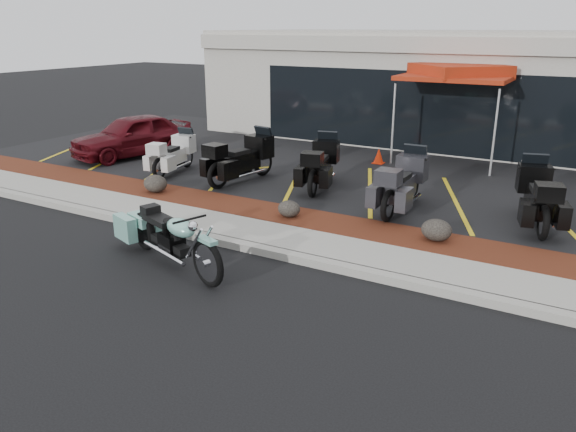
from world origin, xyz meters
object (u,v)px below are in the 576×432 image
Objects in this scene: traffic_cone at (379,156)px; popup_canopy at (459,73)px; parked_car at (133,135)px; hero_cruiser at (208,256)px; touring_white at (186,148)px.

popup_canopy reaches higher than traffic_cone.
parked_car is 0.94× the size of popup_canopy.
hero_cruiser is at bearing -22.78° from parked_car.
touring_white is at bearing -118.88° from popup_canopy.
popup_canopy reaches higher than hero_cruiser.
parked_car is 10.38m from popup_canopy.
touring_white reaches higher than traffic_cone.
touring_white is at bearing -145.15° from traffic_cone.
hero_cruiser is 11.17m from popup_canopy.
hero_cruiser is at bearing -86.57° from traffic_cone.
traffic_cone is at bearing 112.47° from hero_cruiser.
popup_canopy reaches higher than touring_white.
touring_white reaches higher than hero_cruiser.
parked_car is (-7.85, 6.32, 0.26)m from hero_cruiser.
popup_canopy is (1.26, 10.87, 2.25)m from hero_cruiser.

